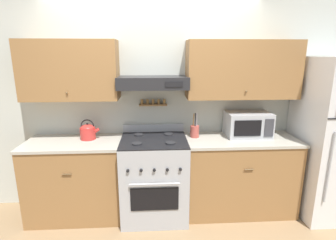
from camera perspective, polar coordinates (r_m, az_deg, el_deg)
name	(u,v)px	position (r m, az deg, el deg)	size (l,w,h in m)	color
ground_plane	(155,227)	(3.19, -2.85, -22.22)	(16.00, 16.00, 0.00)	#937551
wall_back	(157,94)	(3.19, -2.40, 5.66)	(5.20, 0.46, 2.55)	silver
counter_left	(76,179)	(3.35, -19.33, -11.95)	(1.08, 0.62, 0.93)	olive
counter_right	(239,174)	(3.38, 15.15, -11.32)	(1.31, 0.62, 0.93)	olive
stove_range	(154,177)	(3.17, -3.01, -12.34)	(0.75, 0.71, 1.05)	#ADAFB5
refrigerator	(333,138)	(3.63, 32.30, -3.42)	(0.75, 0.78, 1.87)	white
tea_kettle	(88,131)	(3.18, -17.03, -2.37)	(0.23, 0.18, 0.24)	red
microwave	(248,124)	(3.30, 16.95, -0.87)	(0.52, 0.36, 0.29)	#ADAFB5
utensil_crock	(195,131)	(3.14, 5.83, -2.35)	(0.10, 0.10, 0.29)	#B24C42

